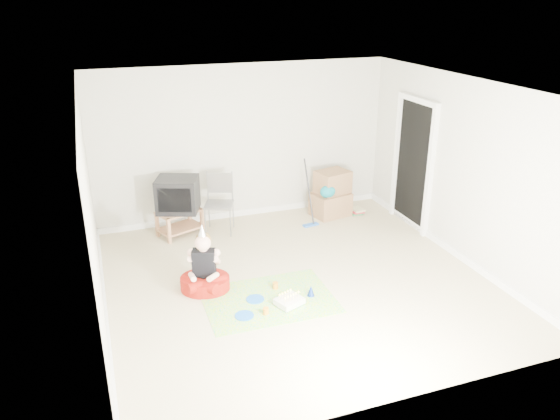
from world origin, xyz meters
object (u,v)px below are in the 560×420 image
object	(u,v)px
cardboard_boxes	(331,194)
birthday_cake	(289,302)
seated_woman	(205,275)
folding_chair	(219,205)
tv_stand	(180,220)
crt_tv	(178,195)

from	to	relation	value
cardboard_boxes	birthday_cake	world-z (taller)	cardboard_boxes
seated_woman	birthday_cake	xyz separation A→B (m)	(0.91, -0.74, -0.16)
cardboard_boxes	birthday_cake	bearing A→B (deg)	-124.05
folding_chair	seated_woman	world-z (taller)	folding_chair
tv_stand	crt_tv	distance (m)	0.44
tv_stand	crt_tv	world-z (taller)	crt_tv
tv_stand	cardboard_boxes	distance (m)	2.64
seated_woman	birthday_cake	world-z (taller)	seated_woman
crt_tv	tv_stand	bearing A→B (deg)	0.00
folding_chair	birthday_cake	bearing A→B (deg)	-83.44
crt_tv	cardboard_boxes	size ratio (longest dim) A/B	0.80
cardboard_boxes	birthday_cake	size ratio (longest dim) A/B	2.00
crt_tv	folding_chair	world-z (taller)	folding_chair
tv_stand	birthday_cake	world-z (taller)	tv_stand
tv_stand	seated_woman	world-z (taller)	seated_woman
crt_tv	folding_chair	bearing A→B (deg)	11.52
seated_woman	folding_chair	bearing A→B (deg)	70.37
tv_stand	crt_tv	bearing A→B (deg)	0.00
folding_chair	seated_woman	xyz separation A→B (m)	(-0.62, -1.74, -0.27)
crt_tv	cardboard_boxes	distance (m)	2.66
cardboard_boxes	birthday_cake	xyz separation A→B (m)	(-1.72, -2.55, -0.33)
cardboard_boxes	birthday_cake	distance (m)	3.09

